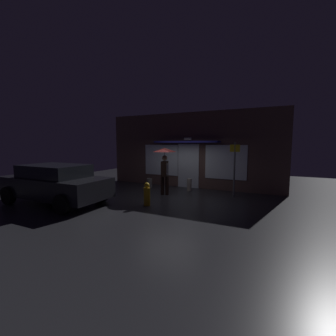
% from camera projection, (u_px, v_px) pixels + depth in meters
% --- Properties ---
extents(ground_plane, '(18.00, 18.00, 0.00)m').
position_uv_depth(ground_plane, '(170.00, 196.00, 9.46)').
color(ground_plane, '#26262B').
extents(building_facade, '(9.05, 1.00, 3.76)m').
position_uv_depth(building_facade, '(190.00, 151.00, 11.35)').
color(building_facade, brown).
rests_on(building_facade, ground).
extents(person_with_umbrella, '(1.01, 1.01, 2.03)m').
position_uv_depth(person_with_umbrella, '(165.00, 160.00, 9.60)').
color(person_with_umbrella, black).
rests_on(person_with_umbrella, ground).
extents(parked_car, '(4.19, 2.01, 1.43)m').
position_uv_depth(parked_car, '(55.00, 183.00, 8.37)').
color(parked_car, black).
rests_on(parked_car, ground).
extents(street_sign_post, '(0.40, 0.07, 2.27)m').
position_uv_depth(street_sign_post, '(234.00, 166.00, 9.28)').
color(street_sign_post, '#595B60').
rests_on(street_sign_post, ground).
extents(sidewalk_bollard, '(0.21, 0.21, 0.57)m').
position_uv_depth(sidewalk_bollard, '(189.00, 185.00, 10.55)').
color(sidewalk_bollard, '#B2A899').
rests_on(sidewalk_bollard, ground).
extents(sidewalk_bollard_2, '(0.26, 0.26, 0.48)m').
position_uv_depth(sidewalk_bollard_2, '(149.00, 183.00, 11.25)').
color(sidewalk_bollard_2, slate).
rests_on(sidewalk_bollard_2, ground).
extents(fire_hydrant, '(0.23, 0.23, 0.83)m').
position_uv_depth(fire_hydrant, '(147.00, 195.00, 8.01)').
color(fire_hydrant, gold).
rests_on(fire_hydrant, ground).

